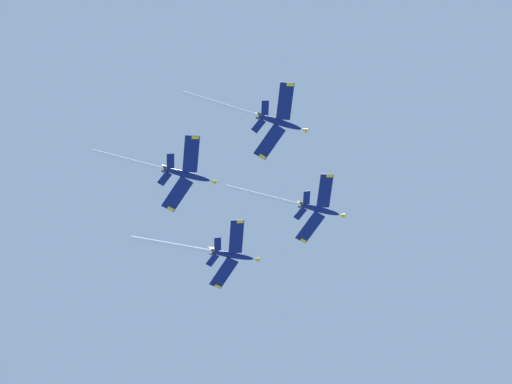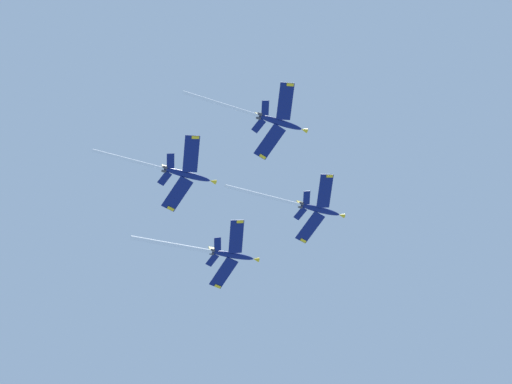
% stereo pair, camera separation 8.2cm
% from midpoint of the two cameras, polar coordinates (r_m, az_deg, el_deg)
% --- Properties ---
extents(jet_lead, '(24.05, 27.11, 12.01)m').
position_cam_midpoint_polar(jet_lead, '(176.71, 4.19, -1.19)').
color(jet_lead, navy).
extents(jet_left_wing, '(23.67, 27.57, 12.72)m').
position_cam_midpoint_polar(jet_left_wing, '(174.64, -3.66, -5.01)').
color(jet_left_wing, navy).
extents(jet_right_wing, '(23.07, 25.64, 11.11)m').
position_cam_midpoint_polar(jet_right_wing, '(164.95, 1.00, 6.15)').
color(jet_right_wing, navy).
extents(jet_slot, '(21.70, 24.05, 10.29)m').
position_cam_midpoint_polar(jet_slot, '(163.82, -6.64, 1.66)').
color(jet_slot, navy).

